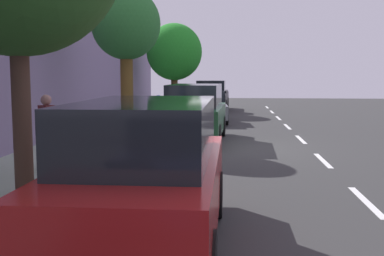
{
  "coord_description": "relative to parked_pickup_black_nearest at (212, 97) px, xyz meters",
  "views": [
    {
      "loc": [
        -0.1,
        15.03,
        2.34
      ],
      "look_at": [
        0.87,
        3.67,
        1.04
      ],
      "focal_mm": 44.19,
      "sensor_mm": 36.0,
      "label": 1
    }
  ],
  "objects": [
    {
      "name": "ground",
      "position": [
        -1.21,
        15.56,
        -0.9
      ],
      "size": [
        64.02,
        64.02,
        0.0
      ],
      "primitive_type": "plane",
      "color": "#313131"
    },
    {
      "name": "sidewalk",
      "position": [
        2.88,
        15.56,
        -0.82
      ],
      "size": [
        3.77,
        40.02,
        0.16
      ],
      "primitive_type": "cube",
      "color": "#9AAA96",
      "rests_on": "ground"
    },
    {
      "name": "curb_edge",
      "position": [
        0.92,
        15.56,
        -0.82
      ],
      "size": [
        0.16,
        40.02,
        0.16
      ],
      "primitive_type": "cube",
      "color": "gray",
      "rests_on": "ground"
    },
    {
      "name": "lane_stripe_centre",
      "position": [
        -3.79,
        15.55,
        -0.9
      ],
      "size": [
        0.14,
        40.0,
        0.01
      ],
      "color": "white",
      "rests_on": "ground"
    },
    {
      "name": "lane_stripe_bike_edge",
      "position": [
        -0.55,
        15.56,
        -0.9
      ],
      "size": [
        0.12,
        40.02,
        0.01
      ],
      "primitive_type": "cube",
      "color": "white",
      "rests_on": "ground"
    },
    {
      "name": "building_facade",
      "position": [
        5.02,
        15.56,
        2.23
      ],
      "size": [
        0.5,
        40.02,
        6.26
      ],
      "primitive_type": "cube",
      "color": "gray",
      "rests_on": "ground"
    },
    {
      "name": "parked_pickup_black_nearest",
      "position": [
        0.0,
        0.0,
        0.0
      ],
      "size": [
        2.14,
        5.35,
        1.95
      ],
      "color": "black",
      "rests_on": "ground"
    },
    {
      "name": "parked_sedan_grey_second",
      "position": [
        -0.12,
        7.51,
        -0.15
      ],
      "size": [
        2.06,
        4.51,
        1.52
      ],
      "color": "slate",
      "rests_on": "ground"
    },
    {
      "name": "parked_suv_green_mid",
      "position": [
        -0.02,
        14.2,
        0.13
      ],
      "size": [
        2.08,
        4.76,
        1.99
      ],
      "color": "#1E512D",
      "rests_on": "ground"
    },
    {
      "name": "parked_suv_red_far",
      "position": [
        -0.18,
        24.49,
        0.13
      ],
      "size": [
        1.97,
        4.7,
        1.99
      ],
      "color": "maroon",
      "rests_on": "ground"
    },
    {
      "name": "bicycle_at_curb",
      "position": [
        0.46,
        18.58,
        -0.53
      ],
      "size": [
        1.19,
        1.32,
        0.75
      ],
      "color": "black",
      "rests_on": "ground"
    },
    {
      "name": "cyclist_with_backpack",
      "position": [
        0.67,
        18.15,
        0.2
      ],
      "size": [
        0.55,
        0.54,
        1.79
      ],
      "color": "#C6B284",
      "rests_on": "ground"
    },
    {
      "name": "street_tree_near_cyclist",
      "position": [
        2.28,
        1.35,
        2.79
      ],
      "size": [
        3.42,
        3.42,
        5.31
      ],
      "color": "#4C371E",
      "rests_on": "sidewalk"
    },
    {
      "name": "street_tree_mid_block",
      "position": [
        2.28,
        14.67,
        3.03
      ],
      "size": [
        2.33,
        2.33,
        5.08
      ],
      "color": "brown",
      "rests_on": "sidewalk"
    },
    {
      "name": "pedestrian_on_phone",
      "position": [
        2.89,
        20.23,
        0.24
      ],
      "size": [
        0.5,
        0.44,
        1.73
      ],
      "color": "black",
      "rests_on": "sidewalk"
    }
  ]
}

